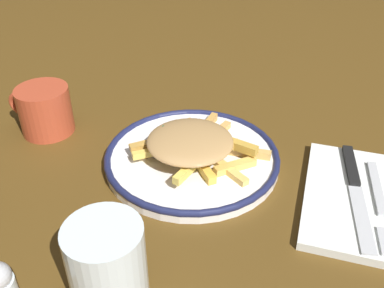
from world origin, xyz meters
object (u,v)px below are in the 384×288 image
Objects in this scene: knife at (355,184)px; coffee_mug at (45,110)px; fries_heap at (193,143)px; plate at (192,157)px; napkin at (355,199)px; fork at (380,205)px; water_glass at (107,265)px.

knife is 1.91× the size of coffee_mug.
fries_heap is at bearing 1.55° from knife.
plate is at bearing -44.22° from fries_heap.
knife reaches higher than napkin.
fries_heap reaches higher than napkin.
fries_heap reaches higher than knife.
fork is (-0.26, 0.02, -0.02)m from fries_heap.
fork is at bearing 174.15° from plate.
napkin is 0.49m from coffee_mug.
knife is at bearing -179.04° from plate.
fork is 0.52m from coffee_mug.
water_glass is (0.24, 0.25, 0.03)m from knife.
plate is 0.23m from napkin.
knife is 2.14× the size of water_glass.
plate reaches higher than fork.
fork is 0.04m from knife.
coffee_mug is (0.25, -0.26, -0.01)m from water_glass.
knife is (0.00, -0.02, 0.01)m from napkin.
napkin is (-0.23, 0.01, -0.00)m from plate.
plate is 0.03m from fries_heap.
water_glass is (0.27, 0.22, 0.03)m from fork.
coffee_mug reaches higher than fries_heap.
plate is 0.26m from fork.
knife is (-0.23, -0.00, 0.00)m from plate.
knife is at bearing -43.61° from fork.
napkin is 1.02× the size of knife.
water_glass is at bearing 87.71° from fries_heap.
water_glass is at bearing 44.16° from napkin.
fries_heap is 0.26m from fork.
fries_heap is (-0.00, 0.00, 0.03)m from plate.
plate is 1.24× the size of knife.
water_glass is (0.24, 0.23, 0.04)m from napkin.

